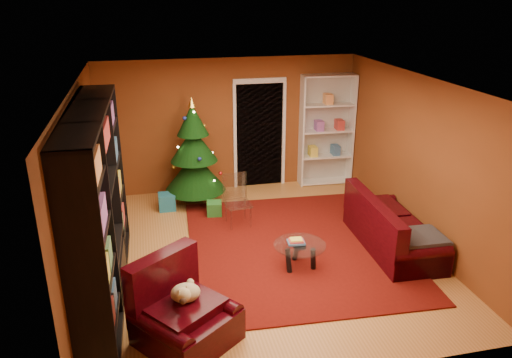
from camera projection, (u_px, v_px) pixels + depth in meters
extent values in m
cube|color=#AA6D33|center=(262.00, 253.00, 7.72)|extent=(5.00, 5.50, 0.05)
cube|color=silver|center=(262.00, 81.00, 6.77)|extent=(5.00, 5.50, 0.05)
cube|color=brown|center=(229.00, 125.00, 9.77)|extent=(5.00, 0.05, 2.60)
cube|color=brown|center=(80.00, 187.00, 6.73)|extent=(0.05, 5.50, 2.60)
cube|color=brown|center=(419.00, 160.00, 7.77)|extent=(0.05, 5.50, 2.60)
cube|color=#5A0E09|center=(295.00, 246.00, 7.84)|extent=(3.45, 3.97, 0.02)
cube|color=#196985|center=(167.00, 202.00, 9.13)|extent=(0.30, 0.30, 0.30)
cube|color=#216E24|center=(214.00, 209.00, 8.88)|extent=(0.29, 0.29, 0.26)
cube|color=#A22523|center=(205.00, 187.00, 9.92)|extent=(0.26, 0.26, 0.23)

